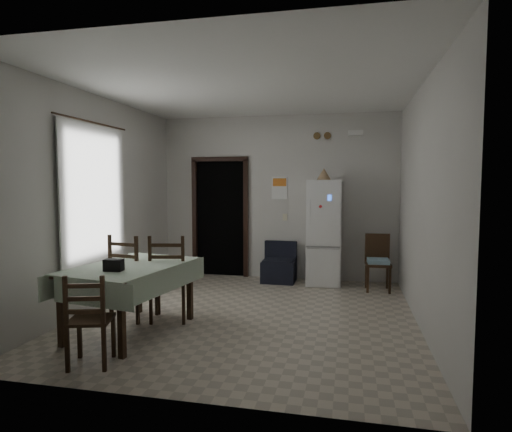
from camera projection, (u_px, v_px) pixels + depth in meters
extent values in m
plane|color=#B7AA96|center=(248.00, 315.00, 5.55)|extent=(4.50, 4.50, 0.00)
cube|color=black|center=(224.00, 218.00, 8.09)|extent=(0.90, 0.45, 2.10)
cube|color=black|center=(195.00, 218.00, 7.96)|extent=(0.08, 0.10, 2.18)
cube|color=black|center=(246.00, 219.00, 7.75)|extent=(0.08, 0.10, 2.18)
cube|color=black|center=(220.00, 159.00, 7.77)|extent=(1.06, 0.10, 0.08)
cube|color=silver|center=(87.00, 195.00, 5.69)|extent=(0.10, 1.20, 1.60)
cube|color=beige|center=(95.00, 195.00, 5.67)|extent=(0.02, 1.45, 1.85)
cylinder|color=black|center=(93.00, 122.00, 5.59)|extent=(0.02, 1.60, 0.02)
cube|color=white|center=(280.00, 188.00, 7.59)|extent=(0.28, 0.02, 0.40)
cube|color=orange|center=(280.00, 182.00, 7.58)|extent=(0.24, 0.01, 0.14)
cube|color=beige|center=(285.00, 217.00, 7.61)|extent=(0.08, 0.02, 0.12)
cylinder|color=brown|center=(317.00, 136.00, 7.38)|extent=(0.12, 0.03, 0.12)
cylinder|color=brown|center=(327.00, 136.00, 7.34)|extent=(0.12, 0.03, 0.12)
cube|color=white|center=(356.00, 133.00, 7.22)|extent=(0.25, 0.07, 0.09)
cone|color=tan|center=(324.00, 174.00, 7.06)|extent=(0.24, 0.24, 0.19)
cube|color=black|center=(114.00, 265.00, 4.53)|extent=(0.20, 0.14, 0.13)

